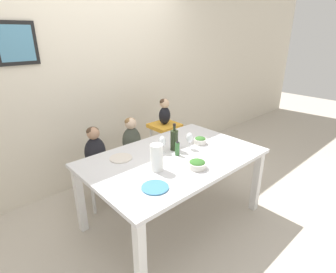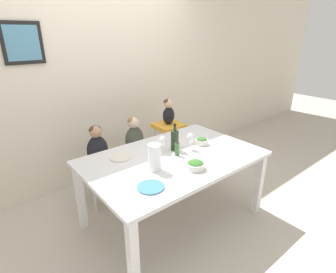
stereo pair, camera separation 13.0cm
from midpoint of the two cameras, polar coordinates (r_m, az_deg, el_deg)
name	(u,v)px [view 2 (the right image)]	position (r m, az deg, el deg)	size (l,w,h in m)	color
ground_plane	(173,218)	(2.92, 2.39, -17.34)	(14.00, 14.00, 0.00)	#BCB2A3
wall_back	(105,75)	(3.40, -12.47, 12.95)	(10.00, 0.09, 2.70)	beige
dining_table	(173,164)	(2.56, 2.61, -5.99)	(1.68, 1.09, 0.73)	silver
chair_far_left	(100,169)	(3.07, -13.47, -6.98)	(0.41, 0.40, 0.47)	silver
chair_far_center	(135,158)	(3.27, -5.98, -4.59)	(0.41, 0.40, 0.47)	silver
chair_right_highchair	(169,135)	(3.49, 1.19, 0.28)	(0.35, 0.34, 0.72)	silver
person_child_left	(97,146)	(2.94, -13.97, -2.02)	(0.23, 0.18, 0.45)	black
person_child_center	(134,136)	(3.15, -6.19, 0.14)	(0.23, 0.18, 0.45)	#3D4238
person_baby_right	(169,111)	(3.38, 1.22, 5.62)	(0.16, 0.13, 0.34)	black
wine_bottle	(175,140)	(2.62, 2.90, -0.73)	(0.08, 0.08, 0.28)	#232D19
paper_towel_roll	(155,157)	(2.24, -1.28, -4.57)	(0.11, 0.11, 0.24)	white
wine_glass_near	(190,138)	(2.64, 6.31, -0.45)	(0.07, 0.07, 0.17)	white
wine_glass_far	(162,141)	(2.56, 0.23, -1.10)	(0.07, 0.07, 0.17)	white
salad_bowl_large	(195,165)	(2.31, 7.62, -6.17)	(0.16, 0.16, 0.08)	silver
salad_bowl_small	(202,141)	(2.80, 8.66, -1.01)	(0.13, 0.13, 0.08)	silver
dinner_plate_front_left	(151,187)	(2.05, -1.95, -10.94)	(0.21, 0.21, 0.01)	teal
dinner_plate_back_left	(121,157)	(2.53, -8.81, -4.44)	(0.21, 0.21, 0.01)	silver
condiment_bottle_hot_sauce	(177,148)	(2.52, 3.48, -2.63)	(0.04, 0.04, 0.15)	#336633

